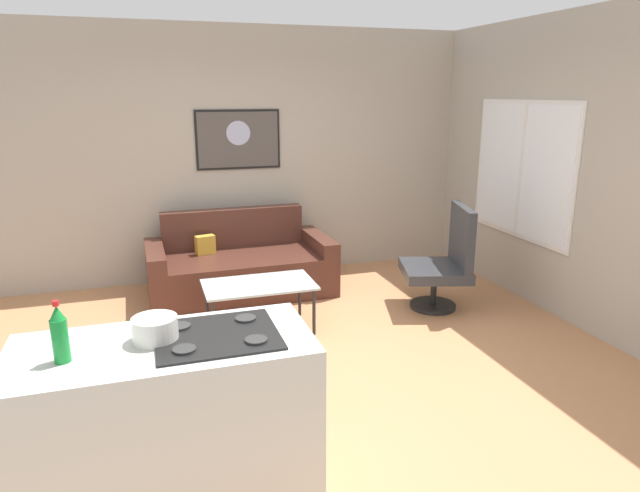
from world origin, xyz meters
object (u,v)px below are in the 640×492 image
(wall_painting, at_px, (238,139))
(couch, at_px, (240,267))
(mixing_bowl, at_px, (155,330))
(coffee_table, at_px, (259,288))
(armchair, at_px, (445,262))
(soda_bottle, at_px, (60,335))

(wall_painting, bearing_deg, couch, -102.74)
(mixing_bowl, relative_size, wall_painting, 0.23)
(coffee_table, relative_size, mixing_bowl, 4.43)
(wall_painting, bearing_deg, mixing_bowl, -106.11)
(armchair, xyz_separation_m, wall_painting, (-1.72, 1.65, 1.10))
(coffee_table, height_order, soda_bottle, soda_bottle)
(coffee_table, bearing_deg, armchair, -0.13)
(coffee_table, distance_m, mixing_bowl, 2.26)
(armchair, bearing_deg, soda_bottle, -146.70)
(mixing_bowl, bearing_deg, coffee_table, 65.46)
(coffee_table, height_order, mixing_bowl, mixing_bowl)
(mixing_bowl, bearing_deg, wall_painting, 73.89)
(couch, xyz_separation_m, wall_painting, (0.13, 0.58, 1.30))
(mixing_bowl, distance_m, wall_painting, 3.83)
(soda_bottle, relative_size, wall_painting, 0.31)
(coffee_table, xyz_separation_m, mixing_bowl, (-0.91, -1.99, 0.56))
(coffee_table, relative_size, soda_bottle, 3.34)
(mixing_bowl, bearing_deg, soda_bottle, -166.25)
(mixing_bowl, xyz_separation_m, wall_painting, (1.05, 3.63, 0.61))
(couch, height_order, mixing_bowl, mixing_bowl)
(couch, distance_m, coffee_table, 1.07)
(couch, height_order, coffee_table, couch)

